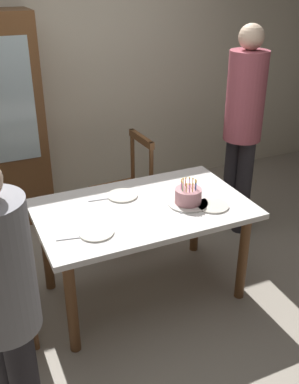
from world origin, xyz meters
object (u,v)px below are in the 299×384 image
person_celebrant (2,302)px  person_guest (243,121)px  plate_near_celebrant (96,232)px  plate_near_guest (213,206)px  birthday_cake (188,197)px  chair_spindle_back (124,192)px  dining_table (143,219)px  plate_far_side (122,196)px

person_celebrant → person_guest: (2.18, 1.33, 0.16)m
plate_near_celebrant → plate_near_guest: size_ratio=1.00×
birthday_cake → chair_spindle_back: chair_spindle_back is taller
birthday_cake → plate_near_guest: bearing=-37.2°
plate_near_celebrant → person_celebrant: size_ratio=0.14×
dining_table → plate_near_guest: plate_near_guest is taller
plate_near_celebrant → dining_table: bearing=26.5°
plate_far_side → person_guest: person_guest is taller
plate_near_celebrant → birthday_cake: bearing=8.5°
birthday_cake → person_guest: size_ratio=0.15×
birthday_cake → plate_far_side: size_ratio=1.27×
dining_table → person_celebrant: (-1.03, -0.82, 0.25)m
plate_near_celebrant → person_guest: size_ratio=0.12×
plate_near_guest → chair_spindle_back: (-0.28, 0.96, -0.28)m
dining_table → plate_far_side: plate_far_side is taller
birthday_cake → plate_near_guest: size_ratio=1.27×
plate_near_guest → chair_spindle_back: bearing=106.2°
dining_table → chair_spindle_back: 0.80m
plate_near_celebrant → person_celebrant: (-0.63, -0.62, 0.15)m
plate_near_guest → person_guest: 1.05m
dining_table → chair_spindle_back: size_ratio=1.53×
birthday_cake → person_celebrant: bearing=-151.4°
plate_near_guest → chair_spindle_back: 1.04m
dining_table → birthday_cake: (0.30, -0.09, 0.15)m
dining_table → plate_far_side: 0.24m
dining_table → plate_near_guest: bearing=-24.5°
person_celebrant → plate_near_guest: bearing=22.9°
person_guest → person_celebrant: bearing=-148.6°
person_guest → chair_spindle_back: bearing=165.6°
person_celebrant → chair_spindle_back: bearing=53.2°
plate_near_celebrant → plate_far_side: same height
plate_near_celebrant → plate_far_side: size_ratio=1.00×
chair_spindle_back → plate_near_guest: bearing=-73.8°
plate_far_side → person_celebrant: (-0.95, -1.02, 0.15)m
plate_near_guest → chair_spindle_back: size_ratio=0.23×
plate_far_side → person_guest: bearing=14.2°
plate_near_celebrant → chair_spindle_back: 1.15m
plate_far_side → plate_near_guest: (0.51, -0.40, 0.00)m
chair_spindle_back → birthday_cake: bearing=-80.6°
dining_table → chair_spindle_back: chair_spindle_back is taller
chair_spindle_back → person_guest: bearing=-14.4°
plate_far_side → birthday_cake: bearing=-38.3°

